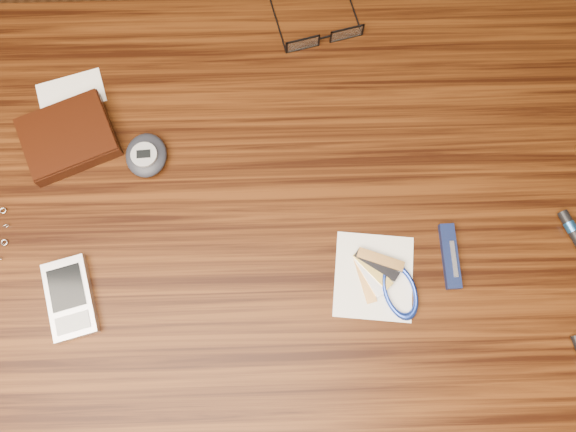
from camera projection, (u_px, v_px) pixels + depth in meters
name	position (u px, v px, depth m)	size (l,w,h in m)	color
ground	(268.00, 298.00, 1.46)	(3.80, 3.80, 0.00)	#472814
desk	(252.00, 245.00, 0.83)	(1.00, 0.70, 0.75)	#3A1B09
wallet_and_card	(68.00, 136.00, 0.75)	(0.15, 0.18, 0.03)	black
eyeglasses	(323.00, 35.00, 0.80)	(0.14, 0.14, 0.03)	black
pda_phone	(70.00, 298.00, 0.70)	(0.08, 0.11, 0.02)	#B4B3B8
pedometer	(146.00, 155.00, 0.75)	(0.06, 0.07, 0.03)	#1F2129
notepad_keys	(387.00, 283.00, 0.71)	(0.12, 0.12, 0.01)	white
pocket_knife	(450.00, 256.00, 0.72)	(0.02, 0.08, 0.01)	#0B1435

